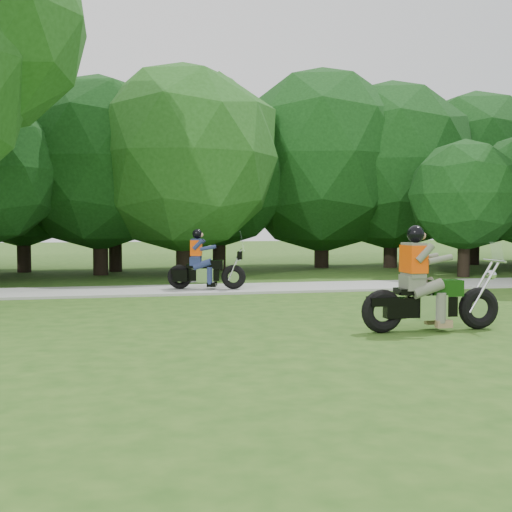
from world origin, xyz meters
name	(u,v)px	position (x,y,z in m)	size (l,w,h in m)	color
walkway	(335,286)	(0.00, 8.00, 0.03)	(60.00, 2.20, 0.06)	#A3A39D
tree_line	(272,168)	(-0.11, 14.71, 3.71)	(39.31, 12.13, 7.85)	black
chopper_motorcycle	(425,292)	(-0.90, 1.17, 0.62)	(2.35, 0.63, 1.68)	black
touring_motorcycle	(202,267)	(-3.59, 7.78, 0.61)	(1.95, 0.94, 1.51)	black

